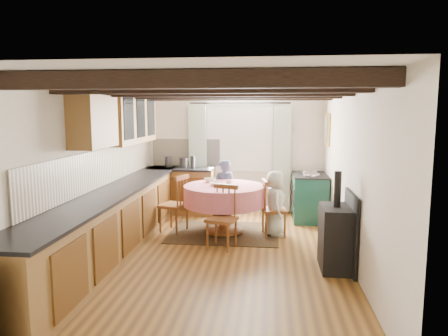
# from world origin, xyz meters

# --- Properties ---
(floor) EXTENTS (3.60, 5.50, 0.00)m
(floor) POSITION_xyz_m (0.00, 0.00, 0.00)
(floor) COLOR olive
(floor) RESTS_ON ground
(ceiling) EXTENTS (3.60, 5.50, 0.00)m
(ceiling) POSITION_xyz_m (0.00, 0.00, 2.40)
(ceiling) COLOR white
(ceiling) RESTS_ON ground
(wall_back) EXTENTS (3.60, 0.00, 2.40)m
(wall_back) POSITION_xyz_m (0.00, 2.75, 1.20)
(wall_back) COLOR silver
(wall_back) RESTS_ON ground
(wall_front) EXTENTS (3.60, 0.00, 2.40)m
(wall_front) POSITION_xyz_m (0.00, -2.75, 1.20)
(wall_front) COLOR silver
(wall_front) RESTS_ON ground
(wall_left) EXTENTS (0.00, 5.50, 2.40)m
(wall_left) POSITION_xyz_m (-1.80, 0.00, 1.20)
(wall_left) COLOR silver
(wall_left) RESTS_ON ground
(wall_right) EXTENTS (0.00, 5.50, 2.40)m
(wall_right) POSITION_xyz_m (1.80, 0.00, 1.20)
(wall_right) COLOR silver
(wall_right) RESTS_ON ground
(beam_a) EXTENTS (3.60, 0.16, 0.16)m
(beam_a) POSITION_xyz_m (0.00, -2.00, 2.31)
(beam_a) COLOR black
(beam_a) RESTS_ON ceiling
(beam_b) EXTENTS (3.60, 0.16, 0.16)m
(beam_b) POSITION_xyz_m (0.00, -1.00, 2.31)
(beam_b) COLOR black
(beam_b) RESTS_ON ceiling
(beam_c) EXTENTS (3.60, 0.16, 0.16)m
(beam_c) POSITION_xyz_m (0.00, 0.00, 2.31)
(beam_c) COLOR black
(beam_c) RESTS_ON ceiling
(beam_d) EXTENTS (3.60, 0.16, 0.16)m
(beam_d) POSITION_xyz_m (0.00, 1.00, 2.31)
(beam_d) COLOR black
(beam_d) RESTS_ON ceiling
(beam_e) EXTENTS (3.60, 0.16, 0.16)m
(beam_e) POSITION_xyz_m (0.00, 2.00, 2.31)
(beam_e) COLOR black
(beam_e) RESTS_ON ceiling
(splash_left) EXTENTS (0.02, 4.50, 0.55)m
(splash_left) POSITION_xyz_m (-1.78, 0.30, 1.20)
(splash_left) COLOR beige
(splash_left) RESTS_ON wall_left
(splash_back) EXTENTS (1.40, 0.02, 0.55)m
(splash_back) POSITION_xyz_m (-1.00, 2.73, 1.20)
(splash_back) COLOR beige
(splash_back) RESTS_ON wall_back
(base_cabinet_left) EXTENTS (0.60, 5.30, 0.88)m
(base_cabinet_left) POSITION_xyz_m (-1.50, 0.00, 0.44)
(base_cabinet_left) COLOR brown
(base_cabinet_left) RESTS_ON floor
(base_cabinet_back) EXTENTS (1.30, 0.60, 0.88)m
(base_cabinet_back) POSITION_xyz_m (-1.05, 2.45, 0.44)
(base_cabinet_back) COLOR brown
(base_cabinet_back) RESTS_ON floor
(worktop_left) EXTENTS (0.64, 5.30, 0.04)m
(worktop_left) POSITION_xyz_m (-1.48, 0.00, 0.90)
(worktop_left) COLOR black
(worktop_left) RESTS_ON base_cabinet_left
(worktop_back) EXTENTS (1.30, 0.64, 0.04)m
(worktop_back) POSITION_xyz_m (-1.05, 2.43, 0.90)
(worktop_back) COLOR black
(worktop_back) RESTS_ON base_cabinet_back
(wall_cabinet_glass) EXTENTS (0.34, 1.80, 0.90)m
(wall_cabinet_glass) POSITION_xyz_m (-1.63, 1.20, 1.95)
(wall_cabinet_glass) COLOR brown
(wall_cabinet_glass) RESTS_ON wall_left
(wall_cabinet_solid) EXTENTS (0.34, 0.90, 0.70)m
(wall_cabinet_solid) POSITION_xyz_m (-1.63, -0.30, 1.90)
(wall_cabinet_solid) COLOR brown
(wall_cabinet_solid) RESTS_ON wall_left
(window_frame) EXTENTS (1.34, 0.03, 1.54)m
(window_frame) POSITION_xyz_m (0.10, 2.73, 1.60)
(window_frame) COLOR white
(window_frame) RESTS_ON wall_back
(window_pane) EXTENTS (1.20, 0.01, 1.40)m
(window_pane) POSITION_xyz_m (0.10, 2.74, 1.60)
(window_pane) COLOR white
(window_pane) RESTS_ON wall_back
(curtain_left) EXTENTS (0.35, 0.10, 2.10)m
(curtain_left) POSITION_xyz_m (-0.75, 2.65, 1.10)
(curtain_left) COLOR silver
(curtain_left) RESTS_ON wall_back
(curtain_right) EXTENTS (0.35, 0.10, 2.10)m
(curtain_right) POSITION_xyz_m (0.95, 2.65, 1.10)
(curtain_right) COLOR silver
(curtain_right) RESTS_ON wall_back
(curtain_rod) EXTENTS (2.00, 0.03, 0.03)m
(curtain_rod) POSITION_xyz_m (0.10, 2.65, 2.20)
(curtain_rod) COLOR black
(curtain_rod) RESTS_ON wall_back
(wall_picture) EXTENTS (0.04, 0.50, 0.60)m
(wall_picture) POSITION_xyz_m (1.77, 2.30, 1.70)
(wall_picture) COLOR gold
(wall_picture) RESTS_ON wall_right
(wall_plate) EXTENTS (0.30, 0.02, 0.30)m
(wall_plate) POSITION_xyz_m (1.05, 2.72, 1.70)
(wall_plate) COLOR silver
(wall_plate) RESTS_ON wall_back
(rug) EXTENTS (1.81, 1.40, 0.01)m
(rug) POSITION_xyz_m (-0.03, 1.11, 0.01)
(rug) COLOR black
(rug) RESTS_ON floor
(dining_table) EXTENTS (1.35, 1.35, 0.81)m
(dining_table) POSITION_xyz_m (-0.03, 1.11, 0.41)
(dining_table) COLOR pink
(dining_table) RESTS_ON floor
(chair_near) EXTENTS (0.51, 0.53, 0.95)m
(chair_near) POSITION_xyz_m (0.02, 0.34, 0.47)
(chair_near) COLOR brown
(chair_near) RESTS_ON floor
(chair_left) EXTENTS (0.55, 0.54, 0.98)m
(chair_left) POSITION_xyz_m (-0.90, 1.12, 0.49)
(chair_left) COLOR brown
(chair_left) RESTS_ON floor
(chair_right) EXTENTS (0.48, 0.46, 0.93)m
(chair_right) POSITION_xyz_m (0.80, 1.05, 0.47)
(chair_right) COLOR brown
(chair_right) RESTS_ON floor
(aga_range) EXTENTS (0.62, 0.96, 0.89)m
(aga_range) POSITION_xyz_m (1.47, 2.17, 0.44)
(aga_range) COLOR #133F33
(aga_range) RESTS_ON floor
(cast_iron_stove) EXTENTS (0.38, 0.64, 1.28)m
(cast_iron_stove) POSITION_xyz_m (1.58, -0.31, 0.64)
(cast_iron_stove) COLOR black
(cast_iron_stove) RESTS_ON floor
(child_far) EXTENTS (0.49, 0.40, 1.16)m
(child_far) POSITION_xyz_m (-0.11, 1.83, 0.58)
(child_far) COLOR #36445E
(child_far) RESTS_ON floor
(child_right) EXTENTS (0.40, 0.56, 1.08)m
(child_right) POSITION_xyz_m (0.81, 1.09, 0.54)
(child_right) COLOR beige
(child_right) RESTS_ON floor
(bowl_a) EXTENTS (0.29, 0.29, 0.05)m
(bowl_a) POSITION_xyz_m (-0.17, 1.10, 0.84)
(bowl_a) COLOR silver
(bowl_a) RESTS_ON dining_table
(bowl_b) EXTENTS (0.26, 0.26, 0.06)m
(bowl_b) POSITION_xyz_m (-0.31, 1.42, 0.84)
(bowl_b) COLOR silver
(bowl_b) RESTS_ON dining_table
(cup) EXTENTS (0.10, 0.10, 0.09)m
(cup) POSITION_xyz_m (0.05, 1.06, 0.86)
(cup) COLOR silver
(cup) RESTS_ON dining_table
(canister_tall) EXTENTS (0.12, 0.12, 0.21)m
(canister_tall) POSITION_xyz_m (-1.32, 2.47, 1.03)
(canister_tall) COLOR #262628
(canister_tall) RESTS_ON worktop_back
(canister_wide) EXTENTS (0.17, 0.17, 0.19)m
(canister_wide) POSITION_xyz_m (-1.01, 2.49, 1.02)
(canister_wide) COLOR #262628
(canister_wide) RESTS_ON worktop_back
(canister_slim) EXTENTS (0.09, 0.09, 0.25)m
(canister_slim) POSITION_xyz_m (-0.79, 2.33, 1.05)
(canister_slim) COLOR #262628
(canister_slim) RESTS_ON worktop_back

